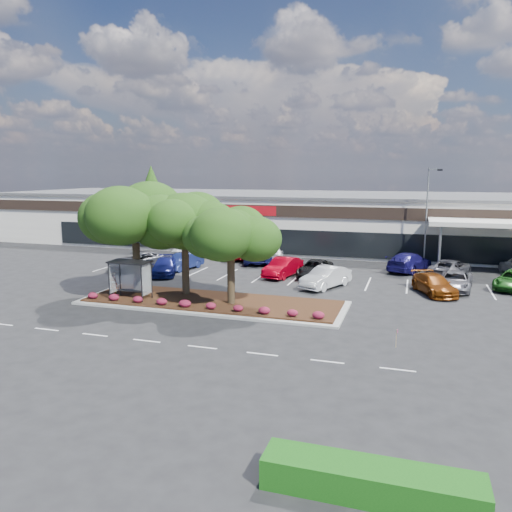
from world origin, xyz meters
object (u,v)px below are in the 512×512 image
(light_pole, at_px, (427,224))
(car_0, at_px, (138,261))
(car_1, at_px, (165,266))
(survey_stake, at_px, (397,336))

(light_pole, relative_size, car_0, 1.62)
(car_0, distance_m, car_1, 3.77)
(light_pole, relative_size, survey_stake, 9.66)
(survey_stake, relative_size, car_0, 0.17)
(survey_stake, bearing_deg, car_0, 148.52)
(survey_stake, relative_size, car_1, 0.19)
(car_0, relative_size, car_1, 1.14)
(light_pole, xyz_separation_m, car_0, (-25.11, -9.20, -3.28))
(car_0, bearing_deg, survey_stake, -7.46)
(light_pole, height_order, survey_stake, light_pole)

